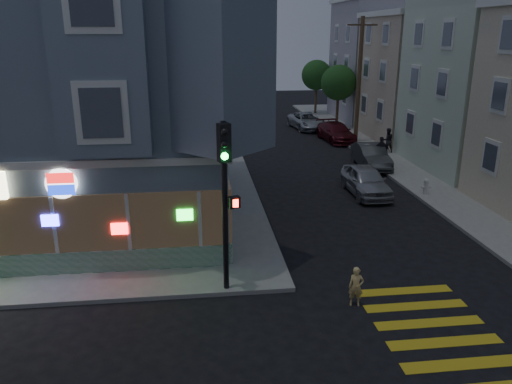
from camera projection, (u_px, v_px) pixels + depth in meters
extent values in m
plane|color=black|center=(204.00, 334.00, 13.96)|extent=(120.00, 120.00, 0.00)
cube|color=gray|center=(498.00, 141.00, 38.31)|extent=(24.00, 42.00, 0.15)
cube|color=slate|center=(58.00, 89.00, 21.95)|extent=(14.00, 14.00, 11.00)
cube|color=silver|center=(62.00, 127.00, 22.45)|extent=(14.30, 14.30, 0.25)
cube|color=#196B33|center=(23.00, 265.00, 16.84)|extent=(13.60, 0.12, 0.80)
cube|color=#382B1E|center=(17.00, 227.00, 16.41)|extent=(13.60, 0.10, 2.00)
cylinder|color=white|center=(61.00, 183.00, 16.08)|extent=(1.00, 0.12, 1.00)
cube|color=tan|center=(449.00, 79.00, 38.40)|extent=(12.00, 8.60, 9.00)
cube|color=#9891A0|center=(403.00, 62.00, 46.68)|extent=(12.00, 8.60, 10.50)
cylinder|color=#4C3826|center=(359.00, 81.00, 36.60)|extent=(0.30, 0.30, 9.00)
cube|color=#4C3826|center=(362.00, 25.00, 35.41)|extent=(2.20, 0.12, 0.12)
cylinder|color=#4C3826|center=(337.00, 109.00, 43.18)|extent=(0.24, 0.24, 3.20)
sphere|color=#1C4B1A|center=(339.00, 83.00, 42.51)|extent=(3.00, 3.00, 3.00)
cylinder|color=#4C3826|center=(316.00, 97.00, 50.74)|extent=(0.24, 0.24, 3.20)
sphere|color=#1C4B1A|center=(317.00, 75.00, 50.07)|extent=(3.00, 3.00, 3.00)
imported|color=#E3C374|center=(356.00, 287.00, 15.25)|extent=(0.51, 0.40, 1.26)
imported|color=black|center=(387.00, 140.00, 34.19)|extent=(0.83, 0.66, 1.67)
imported|color=#27242D|center=(381.00, 151.00, 30.79)|extent=(1.08, 0.51, 1.79)
imported|color=#A3A6AB|center=(366.00, 181.00, 25.76)|extent=(1.76, 4.36, 1.48)
imported|color=#3A3D3F|center=(371.00, 156.00, 30.92)|extent=(1.76, 4.48, 1.45)
imported|color=#4F121B|center=(336.00, 132.00, 38.47)|extent=(2.44, 5.02, 1.41)
imported|color=#ADB0B8|center=(307.00, 121.00, 43.26)|extent=(2.91, 5.28, 1.40)
cylinder|color=black|center=(225.00, 209.00, 15.35)|extent=(0.17, 0.17, 5.44)
cube|color=black|center=(224.00, 143.00, 14.47)|extent=(0.43, 0.40, 1.14)
sphere|color=black|center=(224.00, 132.00, 14.20)|extent=(0.22, 0.22, 0.22)
sphere|color=black|center=(224.00, 144.00, 14.31)|extent=(0.22, 0.22, 0.22)
sphere|color=#19F23F|center=(225.00, 156.00, 14.42)|extent=(0.22, 0.22, 0.22)
cube|color=black|center=(234.00, 202.00, 15.11)|extent=(0.40, 0.32, 0.35)
cube|color=#FF2614|center=(234.00, 203.00, 15.00)|extent=(0.24, 0.02, 0.24)
cylinder|color=silver|center=(426.00, 188.00, 25.47)|extent=(0.25, 0.25, 0.62)
sphere|color=silver|center=(427.00, 181.00, 25.36)|extent=(0.27, 0.27, 0.27)
cylinder|color=silver|center=(426.00, 187.00, 25.46)|extent=(0.47, 0.12, 0.12)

